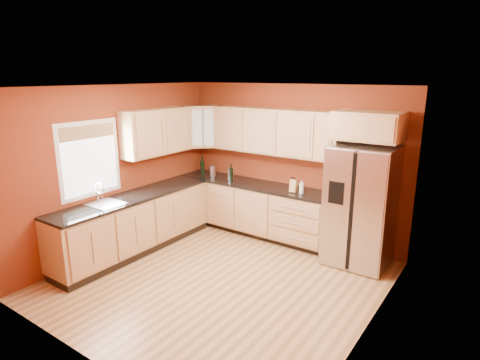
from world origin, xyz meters
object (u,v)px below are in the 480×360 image
object	(u,v)px
soap_dispenser	(301,187)
wine_bottle_a	(231,172)
refrigerator	(360,206)
knife_block	(293,186)
canister_left	(231,174)

from	to	relation	value
soap_dispenser	wine_bottle_a	bearing A→B (deg)	178.35
refrigerator	soap_dispenser	world-z (taller)	refrigerator
knife_block	soap_dispenser	size ratio (longest dim) A/B	1.00
wine_bottle_a	knife_block	bearing A→B (deg)	-1.95
canister_left	wine_bottle_a	bearing A→B (deg)	-44.10
refrigerator	canister_left	world-z (taller)	refrigerator
canister_left	refrigerator	bearing A→B (deg)	-1.56
refrigerator	soap_dispenser	bearing A→B (deg)	-179.30
refrigerator	soap_dispenser	distance (m)	0.96
wine_bottle_a	knife_block	world-z (taller)	wine_bottle_a
refrigerator	knife_block	xyz separation A→B (m)	(-1.09, -0.01, 0.13)
refrigerator	wine_bottle_a	size ratio (longest dim) A/B	6.06
refrigerator	knife_block	bearing A→B (deg)	-179.24
canister_left	wine_bottle_a	xyz separation A→B (m)	(0.04, -0.04, 0.05)
wine_bottle_a	soap_dispenser	xyz separation A→B (m)	(1.41, -0.04, -0.04)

